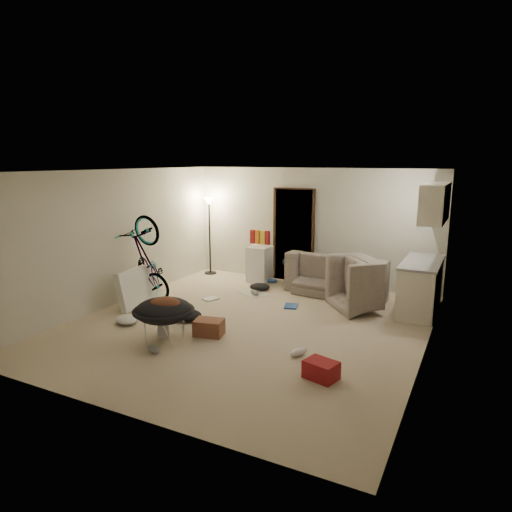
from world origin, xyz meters
The scene contains 38 objects.
floor centered at (0.00, 0.00, -0.01)m, with size 5.50×6.00×0.02m, color #BEAD92.
ceiling centered at (0.00, 0.00, 2.51)m, with size 5.50×6.00×0.02m, color white.
wall_back centered at (0.00, 3.01, 1.25)m, with size 5.50×0.02×2.50m, color beige.
wall_front centered at (0.00, -3.01, 1.25)m, with size 5.50×0.02×2.50m, color beige.
wall_left centered at (-2.76, 0.00, 1.25)m, with size 0.02×6.00×2.50m, color beige.
wall_right centered at (2.76, 0.00, 1.25)m, with size 0.02×6.00×2.50m, color beige.
doorway centered at (-0.40, 2.97, 1.02)m, with size 0.85×0.10×2.04m, color black.
door_trim centered at (-0.40, 2.94, 1.02)m, with size 0.97×0.04×2.10m, color #322011.
floor_lamp centered at (-2.40, 2.65, 1.31)m, with size 0.28×0.28×1.81m.
kitchen_counter centered at (2.43, 2.00, 0.44)m, with size 0.60×1.50×0.88m, color beige.
counter_top centered at (2.43, 2.00, 0.90)m, with size 0.64×1.54×0.04m, color gray.
kitchen_uppers centered at (2.56, 2.00, 1.95)m, with size 0.38×1.40×0.65m, color beige.
sofa centered at (0.80, 2.45, 0.30)m, with size 2.06×0.80×0.60m, color #333A34.
armchair centered at (1.62, 1.80, 0.35)m, with size 1.08×0.94×0.70m, color #333A34.
bicycle centered at (-2.30, 0.27, 0.45)m, with size 0.60×1.71×0.90m, color black.
book_asset centered at (-0.95, -1.14, 0.01)m, with size 0.17×0.24×0.02m, color maroon.
mini_fridge centered at (-1.04, 2.55, 0.39)m, with size 0.46×0.46×0.79m, color white.
snack_box_0 centered at (-1.21, 2.55, 1.00)m, with size 0.10×0.07×0.30m, color maroon.
snack_box_1 centered at (-1.09, 2.55, 1.00)m, with size 0.10×0.07×0.30m, color #CB6A19.
snack_box_2 centered at (-0.97, 2.55, 1.00)m, with size 0.10×0.07×0.30m, color yellow.
snack_box_3 centered at (-0.85, 2.55, 1.00)m, with size 0.10×0.07×0.30m, color maroon.
saucer_chair centered at (-0.80, -1.16, 0.39)m, with size 0.92×0.92×0.65m.
hoodie centered at (-0.75, -1.19, 0.58)m, with size 0.48×0.40×0.22m, color #522B1C.
sofa_drape centered at (-0.15, 2.45, 0.54)m, with size 0.56×0.46×0.28m, color black.
tv_box centered at (-2.30, 0.03, 0.36)m, with size 0.13×1.08×0.71m, color silver.
drink_case_a centered at (-0.32, -0.68, 0.12)m, with size 0.44×0.31×0.25m, color brown.
drink_case_b centered at (1.70, -1.27, 0.11)m, with size 0.39×0.29×0.23m, color maroon.
juicer centered at (-0.46, -0.52, 0.09)m, with size 0.15×0.15×0.22m.
newspaper centered at (-0.73, 1.64, 0.00)m, with size 0.46×0.60×0.01m, color #BBB8AC.
book_blue centered at (0.28, 1.18, 0.02)m, with size 0.23×0.31×0.03m, color #2E57A9.
book_white centered at (-1.29, 0.90, 0.01)m, with size 0.22×0.28×0.03m, color silver.
shoe_0 centered at (-0.74, 2.55, 0.05)m, with size 0.25×0.10×0.09m, color #2E57A9.
shoe_1 centered at (-0.65, 1.54, 0.05)m, with size 0.28×0.11×0.10m, color slate.
shoe_3 centered at (-0.66, -1.59, 0.05)m, with size 0.28×0.11×0.10m, color slate.
shoe_4 centered at (1.20, -0.76, 0.06)m, with size 0.30×0.12×0.11m, color white.
clothes_lump_a centered at (-1.04, -0.26, 0.08)m, with size 0.52×0.45×0.17m, color black.
clothes_lump_b centered at (-0.73, 1.93, 0.07)m, with size 0.43×0.37×0.13m, color black.
clothes_lump_c centered at (-1.82, -0.85, 0.07)m, with size 0.42×0.36×0.13m, color silver.
Camera 1 is at (3.33, -6.31, 2.67)m, focal length 32.00 mm.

